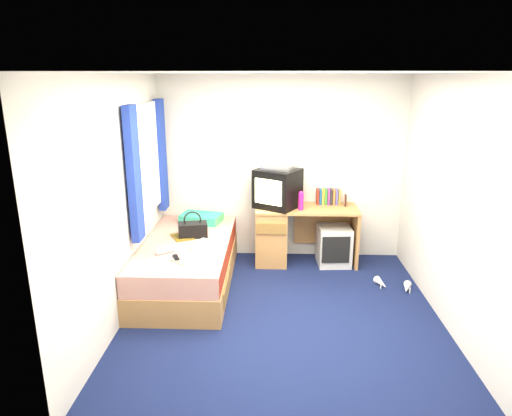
{
  "coord_description": "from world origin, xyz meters",
  "views": [
    {
      "loc": [
        -0.11,
        -4.2,
        2.38
      ],
      "look_at": [
        -0.3,
        0.7,
        0.95
      ],
      "focal_mm": 32.0,
      "sensor_mm": 36.0,
      "label": 1
    }
  ],
  "objects_px": {
    "vcr": "(278,166)",
    "water_bottle": "(165,250)",
    "desk": "(285,232)",
    "storage_cube": "(334,245)",
    "picture_frame": "(345,200)",
    "white_heels": "(394,286)",
    "magazine": "(182,237)",
    "pillow": "(201,218)",
    "handbag": "(193,229)",
    "towel": "(209,247)",
    "pink_water_bottle": "(301,202)",
    "aerosol_can": "(297,199)",
    "crt_tv": "(278,188)",
    "colour_swatch_fan": "(179,262)",
    "remote_control": "(176,258)",
    "bed": "(187,263)"
  },
  "relations": [
    {
      "from": "vcr",
      "to": "pink_water_bottle",
      "type": "height_order",
      "value": "vcr"
    },
    {
      "from": "magazine",
      "to": "pillow",
      "type": "bearing_deg",
      "value": 76.45
    },
    {
      "from": "colour_swatch_fan",
      "to": "remote_control",
      "type": "distance_m",
      "value": 0.1
    },
    {
      "from": "picture_frame",
      "to": "white_heels",
      "type": "xyz_separation_m",
      "value": [
        0.47,
        -0.88,
        -0.78
      ]
    },
    {
      "from": "pink_water_bottle",
      "to": "towel",
      "type": "distance_m",
      "value": 1.41
    },
    {
      "from": "desk",
      "to": "storage_cube",
      "type": "height_order",
      "value": "desk"
    },
    {
      "from": "handbag",
      "to": "towel",
      "type": "bearing_deg",
      "value": -73.2
    },
    {
      "from": "aerosol_can",
      "to": "crt_tv",
      "type": "bearing_deg",
      "value": -159.91
    },
    {
      "from": "picture_frame",
      "to": "towel",
      "type": "height_order",
      "value": "picture_frame"
    },
    {
      "from": "crt_tv",
      "to": "picture_frame",
      "type": "height_order",
      "value": "crt_tv"
    },
    {
      "from": "bed",
      "to": "vcr",
      "type": "distance_m",
      "value": 1.64
    },
    {
      "from": "vcr",
      "to": "water_bottle",
      "type": "distance_m",
      "value": 1.79
    },
    {
      "from": "desk",
      "to": "crt_tv",
      "type": "height_order",
      "value": "crt_tv"
    },
    {
      "from": "handbag",
      "to": "magazine",
      "type": "distance_m",
      "value": 0.15
    },
    {
      "from": "colour_swatch_fan",
      "to": "white_heels",
      "type": "xyz_separation_m",
      "value": [
        2.37,
        0.58,
        -0.51
      ]
    },
    {
      "from": "crt_tv",
      "to": "colour_swatch_fan",
      "type": "distance_m",
      "value": 1.75
    },
    {
      "from": "picture_frame",
      "to": "handbag",
      "type": "height_order",
      "value": "picture_frame"
    },
    {
      "from": "desk",
      "to": "handbag",
      "type": "relative_size",
      "value": 3.53
    },
    {
      "from": "remote_control",
      "to": "white_heels",
      "type": "distance_m",
      "value": 2.52
    },
    {
      "from": "colour_swatch_fan",
      "to": "white_heels",
      "type": "distance_m",
      "value": 2.49
    },
    {
      "from": "vcr",
      "to": "remote_control",
      "type": "xyz_separation_m",
      "value": [
        -1.06,
        -1.26,
        -0.73
      ]
    },
    {
      "from": "bed",
      "to": "magazine",
      "type": "distance_m",
      "value": 0.32
    },
    {
      "from": "crt_tv",
      "to": "remote_control",
      "type": "height_order",
      "value": "crt_tv"
    },
    {
      "from": "pillow",
      "to": "desk",
      "type": "relative_size",
      "value": 0.39
    },
    {
      "from": "storage_cube",
      "to": "towel",
      "type": "bearing_deg",
      "value": -150.76
    },
    {
      "from": "pink_water_bottle",
      "to": "white_heels",
      "type": "height_order",
      "value": "pink_water_bottle"
    },
    {
      "from": "white_heels",
      "to": "pink_water_bottle",
      "type": "bearing_deg",
      "value": 148.5
    },
    {
      "from": "aerosol_can",
      "to": "colour_swatch_fan",
      "type": "bearing_deg",
      "value": -131.25
    },
    {
      "from": "handbag",
      "to": "towel",
      "type": "distance_m",
      "value": 0.52
    },
    {
      "from": "storage_cube",
      "to": "aerosol_can",
      "type": "distance_m",
      "value": 0.78
    },
    {
      "from": "crt_tv",
      "to": "towel",
      "type": "distance_m",
      "value": 1.34
    },
    {
      "from": "picture_frame",
      "to": "aerosol_can",
      "type": "distance_m",
      "value": 0.64
    },
    {
      "from": "storage_cube",
      "to": "handbag",
      "type": "distance_m",
      "value": 1.85
    },
    {
      "from": "storage_cube",
      "to": "vcr",
      "type": "relative_size",
      "value": 1.34
    },
    {
      "from": "desk",
      "to": "remote_control",
      "type": "bearing_deg",
      "value": -132.73
    },
    {
      "from": "white_heels",
      "to": "aerosol_can",
      "type": "bearing_deg",
      "value": 141.98
    },
    {
      "from": "pink_water_bottle",
      "to": "remote_control",
      "type": "distance_m",
      "value": 1.8
    },
    {
      "from": "towel",
      "to": "magazine",
      "type": "height_order",
      "value": "towel"
    },
    {
      "from": "vcr",
      "to": "handbag",
      "type": "relative_size",
      "value": 1.04
    },
    {
      "from": "picture_frame",
      "to": "handbag",
      "type": "distance_m",
      "value": 2.01
    },
    {
      "from": "bed",
      "to": "storage_cube",
      "type": "bearing_deg",
      "value": 20.67
    },
    {
      "from": "desk",
      "to": "crt_tv",
      "type": "distance_m",
      "value": 0.6
    },
    {
      "from": "vcr",
      "to": "towel",
      "type": "distance_m",
      "value": 1.45
    },
    {
      "from": "aerosol_can",
      "to": "handbag",
      "type": "bearing_deg",
      "value": -151.8
    },
    {
      "from": "aerosol_can",
      "to": "handbag",
      "type": "relative_size",
      "value": 0.48
    },
    {
      "from": "desk",
      "to": "vcr",
      "type": "xyz_separation_m",
      "value": [
        -0.1,
        0.0,
        0.87
      ]
    },
    {
      "from": "pillow",
      "to": "pink_water_bottle",
      "type": "height_order",
      "value": "pink_water_bottle"
    },
    {
      "from": "pillow",
      "to": "water_bottle",
      "type": "xyz_separation_m",
      "value": [
        -0.22,
        -1.09,
        -0.02
      ]
    },
    {
      "from": "crt_tv",
      "to": "remote_control",
      "type": "distance_m",
      "value": 1.71
    },
    {
      "from": "pink_water_bottle",
      "to": "towel",
      "type": "relative_size",
      "value": 0.76
    }
  ]
}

